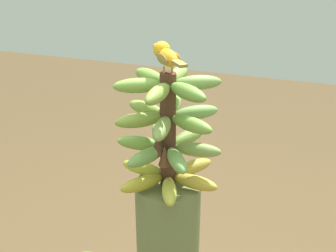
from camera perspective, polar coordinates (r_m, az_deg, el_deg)
name	(u,v)px	position (r m, az deg, el deg)	size (l,w,h in m)	color
banana_bunch	(168,132)	(1.27, -0.02, -0.76)	(0.31, 0.31, 0.34)	#4C2D1E
perched_bird	(166,55)	(1.21, -0.24, 8.94)	(0.14, 0.14, 0.08)	#C68933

